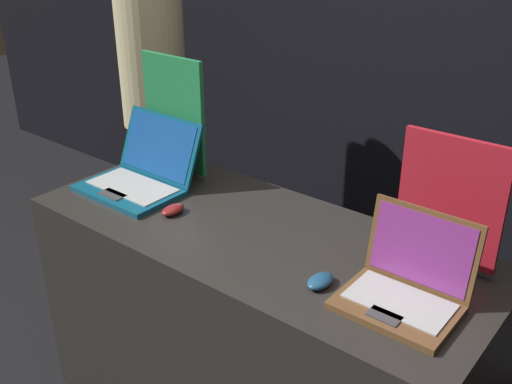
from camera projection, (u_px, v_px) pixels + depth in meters
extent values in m
cube|color=black|center=(443.00, 26.00, 2.86)|extent=(8.00, 0.05, 2.80)
cube|color=#282623|center=(256.00, 336.00, 2.25)|extent=(1.66, 0.69, 0.91)
cube|color=#0F5170|center=(128.00, 190.00, 2.33)|extent=(0.40, 0.26, 0.02)
cube|color=#B7B7B7|center=(132.00, 186.00, 2.34)|extent=(0.35, 0.18, 0.00)
cube|color=#3F3F42|center=(112.00, 194.00, 2.27)|extent=(0.11, 0.06, 0.00)
cube|color=#0F5170|center=(160.00, 146.00, 2.40)|extent=(0.40, 0.11, 0.24)
cube|color=#194C99|center=(159.00, 146.00, 2.40)|extent=(0.36, 0.09, 0.21)
ellipsoid|color=maroon|center=(173.00, 210.00, 2.17)|extent=(0.06, 0.10, 0.03)
cube|color=black|center=(178.00, 169.00, 2.52)|extent=(0.18, 0.07, 0.02)
cube|color=#268C4C|center=(174.00, 113.00, 2.41)|extent=(0.32, 0.02, 0.46)
cube|color=brown|center=(396.00, 307.00, 1.65)|extent=(0.32, 0.23, 0.02)
cube|color=#B7B7B7|center=(399.00, 301.00, 1.66)|extent=(0.28, 0.16, 0.00)
cube|color=#3F3F42|center=(384.00, 316.00, 1.60)|extent=(0.09, 0.05, 0.00)
cube|color=brown|center=(422.00, 248.00, 1.69)|extent=(0.32, 0.05, 0.23)
cube|color=#8C338C|center=(421.00, 249.00, 1.69)|extent=(0.29, 0.04, 0.20)
ellipsoid|color=navy|center=(320.00, 281.00, 1.76)|extent=(0.06, 0.10, 0.03)
cube|color=black|center=(441.00, 260.00, 1.87)|extent=(0.18, 0.07, 0.02)
cube|color=red|center=(451.00, 200.00, 1.78)|extent=(0.32, 0.02, 0.40)
cylinder|color=#282833|center=(162.00, 195.00, 3.41)|extent=(0.27, 0.27, 0.86)
cylinder|color=beige|center=(151.00, 56.00, 3.06)|extent=(0.34, 0.34, 0.72)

